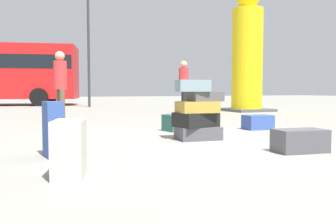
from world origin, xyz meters
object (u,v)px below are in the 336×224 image
(suitcase_navy_foreground_far, at_px, (258,122))
(person_bearded_onlooker, at_px, (184,83))
(suitcase_tower, at_px, (197,114))
(suitcase_cream_foreground_near, at_px, (69,149))
(suitcase_charcoal_left_side, at_px, (300,141))
(yellow_dummy_statue, at_px, (247,55))
(suitcase_teal_white_trunk, at_px, (181,123))
(suitcase_navy_upright_blue, at_px, (53,129))
(person_tourist_with_camera, at_px, (60,81))
(lamp_post, at_px, (88,11))

(suitcase_navy_foreground_far, bearing_deg, person_bearded_onlooker, 89.97)
(suitcase_tower, height_order, suitcase_cream_foreground_near, suitcase_tower)
(suitcase_charcoal_left_side, xyz_separation_m, yellow_dummy_statue, (4.65, 7.62, 1.97))
(suitcase_teal_white_trunk, distance_m, suitcase_navy_upright_blue, 3.15)
(suitcase_cream_foreground_near, bearing_deg, suitcase_tower, 53.38)
(suitcase_cream_foreground_near, distance_m, yellow_dummy_statue, 10.99)
(suitcase_navy_foreground_far, bearing_deg, yellow_dummy_statue, 60.11)
(suitcase_cream_foreground_near, height_order, person_bearded_onlooker, person_bearded_onlooker)
(suitcase_tower, bearing_deg, suitcase_cream_foreground_near, -142.40)
(suitcase_cream_foreground_near, relative_size, person_bearded_onlooker, 0.30)
(suitcase_charcoal_left_side, relative_size, suitcase_navy_foreground_far, 1.19)
(suitcase_navy_foreground_far, distance_m, person_tourist_with_camera, 4.50)
(person_tourist_with_camera, xyz_separation_m, yellow_dummy_statue, (7.07, 2.65, 1.11))
(suitcase_tower, bearing_deg, person_tourist_with_camera, 116.86)
(suitcase_charcoal_left_side, bearing_deg, person_tourist_with_camera, 123.65)
(lamp_post, bearing_deg, suitcase_tower, -92.04)
(suitcase_cream_foreground_near, bearing_deg, person_bearded_onlooker, 72.65)
(suitcase_charcoal_left_side, relative_size, person_bearded_onlooker, 0.38)
(suitcase_charcoal_left_side, distance_m, lamp_post, 14.06)
(suitcase_teal_white_trunk, bearing_deg, yellow_dummy_statue, 35.61)
(person_bearded_onlooker, xyz_separation_m, person_tourist_with_camera, (-3.82, -1.41, -0.01))
(lamp_post, bearing_deg, suitcase_charcoal_left_side, -88.94)
(suitcase_navy_upright_blue, bearing_deg, lamp_post, 70.73)
(suitcase_tower, relative_size, suitcase_teal_white_trunk, 1.46)
(suitcase_tower, height_order, suitcase_navy_upright_blue, suitcase_tower)
(suitcase_navy_upright_blue, distance_m, yellow_dummy_statue, 10.29)
(suitcase_cream_foreground_near, height_order, person_tourist_with_camera, person_tourist_with_camera)
(suitcase_teal_white_trunk, height_order, yellow_dummy_statue, yellow_dummy_statue)
(suitcase_tower, distance_m, suitcase_navy_foreground_far, 2.00)
(suitcase_navy_upright_blue, relative_size, suitcase_cream_foreground_near, 1.27)
(suitcase_charcoal_left_side, relative_size, suitcase_navy_upright_blue, 0.99)
(suitcase_cream_foreground_near, xyz_separation_m, person_bearded_onlooker, (4.27, 6.55, 0.76))
(suitcase_navy_foreground_far, height_order, suitcase_cream_foreground_near, suitcase_cream_foreground_near)
(suitcase_tower, xyz_separation_m, suitcase_teal_white_trunk, (0.29, 1.22, -0.26))
(suitcase_navy_foreground_far, xyz_separation_m, person_bearded_onlooker, (0.27, 4.04, 0.87))
(suitcase_cream_foreground_near, xyz_separation_m, yellow_dummy_statue, (7.52, 7.79, 1.86))
(suitcase_navy_upright_blue, relative_size, person_bearded_onlooker, 0.39)
(suitcase_charcoal_left_side, height_order, person_bearded_onlooker, person_bearded_onlooker)
(suitcase_charcoal_left_side, distance_m, person_bearded_onlooker, 6.59)
(yellow_dummy_statue, bearing_deg, suitcase_teal_white_trunk, -135.93)
(suitcase_tower, bearing_deg, suitcase_charcoal_left_side, -66.32)
(suitcase_navy_upright_blue, bearing_deg, suitcase_cream_foreground_near, -94.38)
(suitcase_navy_upright_blue, xyz_separation_m, suitcase_navy_foreground_far, (4.06, 1.45, -0.18))
(suitcase_teal_white_trunk, relative_size, person_bearded_onlooker, 0.38)
(suitcase_teal_white_trunk, height_order, suitcase_navy_foreground_far, suitcase_teal_white_trunk)
(yellow_dummy_statue, bearing_deg, suitcase_charcoal_left_side, -121.40)
(suitcase_teal_white_trunk, distance_m, suitcase_charcoal_left_side, 2.77)
(lamp_post, bearing_deg, suitcase_navy_foreground_far, -82.84)
(suitcase_charcoal_left_side, xyz_separation_m, person_bearded_onlooker, (1.40, 6.38, 0.87))
(suitcase_charcoal_left_side, bearing_deg, suitcase_navy_upright_blue, 170.76)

